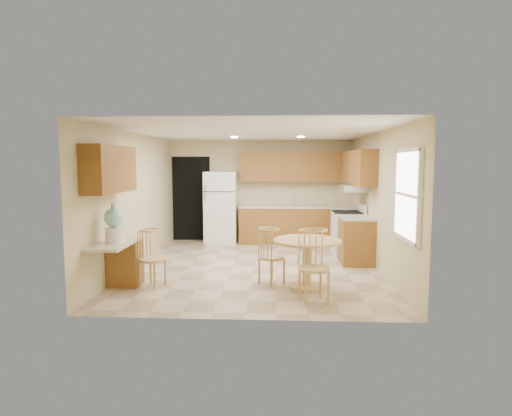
{
  "coord_description": "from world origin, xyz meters",
  "views": [
    {
      "loc": [
        0.42,
        -7.88,
        1.94
      ],
      "look_at": [
        0.0,
        0.3,
        1.08
      ],
      "focal_mm": 30.0,
      "sensor_mm": 36.0,
      "label": 1
    }
  ],
  "objects_px": {
    "stove": "(348,233)",
    "dining_table": "(307,257)",
    "water_crock": "(114,224)",
    "chair_desk": "(150,253)",
    "chair_table_b": "(315,261)",
    "chair_table_a": "(272,251)",
    "refrigerator": "(221,207)"
  },
  "relations": [
    {
      "from": "stove",
      "to": "water_crock",
      "type": "height_order",
      "value": "water_crock"
    },
    {
      "from": "dining_table",
      "to": "refrigerator",
      "type": "bearing_deg",
      "value": 115.81
    },
    {
      "from": "water_crock",
      "to": "chair_table_b",
      "type": "bearing_deg",
      "value": -7.63
    },
    {
      "from": "stove",
      "to": "chair_desk",
      "type": "distance_m",
      "value": 4.36
    },
    {
      "from": "stove",
      "to": "chair_desk",
      "type": "bearing_deg",
      "value": -142.85
    },
    {
      "from": "chair_desk",
      "to": "water_crock",
      "type": "distance_m",
      "value": 0.72
    },
    {
      "from": "refrigerator",
      "to": "stove",
      "type": "height_order",
      "value": "refrigerator"
    },
    {
      "from": "dining_table",
      "to": "water_crock",
      "type": "relative_size",
      "value": 1.76
    },
    {
      "from": "chair_desk",
      "to": "dining_table",
      "type": "bearing_deg",
      "value": 111.34
    },
    {
      "from": "stove",
      "to": "chair_table_a",
      "type": "relative_size",
      "value": 1.21
    },
    {
      "from": "refrigerator",
      "to": "chair_table_a",
      "type": "distance_m",
      "value": 3.85
    },
    {
      "from": "dining_table",
      "to": "chair_table_a",
      "type": "xyz_separation_m",
      "value": [
        -0.55,
        0.16,
        0.04
      ]
    },
    {
      "from": "refrigerator",
      "to": "chair_desk",
      "type": "relative_size",
      "value": 1.93
    },
    {
      "from": "stove",
      "to": "dining_table",
      "type": "bearing_deg",
      "value": -112.27
    },
    {
      "from": "stove",
      "to": "refrigerator",
      "type": "bearing_deg",
      "value": 157.01
    },
    {
      "from": "dining_table",
      "to": "chair_table_a",
      "type": "bearing_deg",
      "value": 163.4
    },
    {
      "from": "stove",
      "to": "dining_table",
      "type": "distance_m",
      "value": 2.76
    },
    {
      "from": "dining_table",
      "to": "water_crock",
      "type": "xyz_separation_m",
      "value": [
        -2.88,
        -0.35,
        0.53
      ]
    },
    {
      "from": "chair_table_b",
      "to": "chair_desk",
      "type": "bearing_deg",
      "value": -28.94
    },
    {
      "from": "stove",
      "to": "dining_table",
      "type": "xyz_separation_m",
      "value": [
        -1.05,
        -2.56,
        0.04
      ]
    },
    {
      "from": "stove",
      "to": "water_crock",
      "type": "bearing_deg",
      "value": -143.42
    },
    {
      "from": "dining_table",
      "to": "chair_table_b",
      "type": "distance_m",
      "value": 0.76
    },
    {
      "from": "chair_table_a",
      "to": "water_crock",
      "type": "bearing_deg",
      "value": -121.19
    },
    {
      "from": "stove",
      "to": "chair_table_b",
      "type": "bearing_deg",
      "value": -106.8
    },
    {
      "from": "stove",
      "to": "water_crock",
      "type": "distance_m",
      "value": 4.92
    },
    {
      "from": "refrigerator",
      "to": "dining_table",
      "type": "height_order",
      "value": "refrigerator"
    },
    {
      "from": "refrigerator",
      "to": "dining_table",
      "type": "relative_size",
      "value": 1.66
    },
    {
      "from": "stove",
      "to": "chair_table_a",
      "type": "xyz_separation_m",
      "value": [
        -1.6,
        -2.39,
        0.08
      ]
    },
    {
      "from": "refrigerator",
      "to": "stove",
      "type": "xyz_separation_m",
      "value": [
        2.88,
        -1.22,
        -0.4
      ]
    },
    {
      "from": "stove",
      "to": "chair_table_a",
      "type": "height_order",
      "value": "stove"
    },
    {
      "from": "refrigerator",
      "to": "dining_table",
      "type": "xyz_separation_m",
      "value": [
        1.83,
        -3.78,
        -0.36
      ]
    },
    {
      "from": "stove",
      "to": "chair_table_a",
      "type": "bearing_deg",
      "value": -123.72
    }
  ]
}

